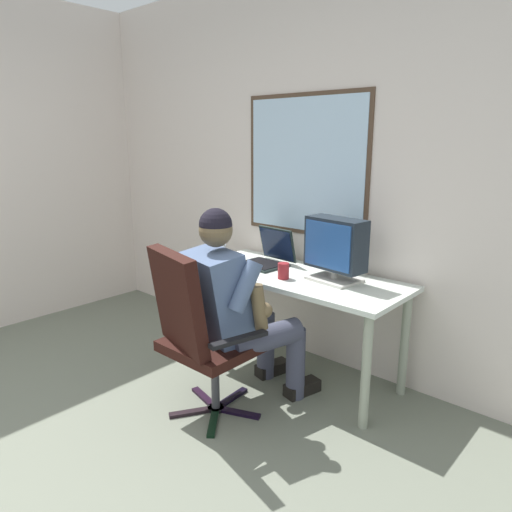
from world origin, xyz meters
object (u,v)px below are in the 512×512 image
at_px(desk, 295,288).
at_px(laptop, 269,255).
at_px(person_seated, 237,305).
at_px(office_chair, 197,327).
at_px(crt_monitor, 335,246).
at_px(wine_glass, 221,250).
at_px(coffee_mug, 283,271).

distance_m(desk, laptop, 0.35).
bearing_deg(person_seated, office_chair, -102.09).
bearing_deg(crt_monitor, office_chair, -113.59).
bearing_deg(wine_glass, coffee_mug, 1.02).
xyz_separation_m(desk, crt_monitor, (0.27, 0.05, 0.32)).
bearing_deg(crt_monitor, laptop, 176.61).
height_order(office_chair, crt_monitor, crt_monitor).
relative_size(office_chair, person_seated, 0.83).
height_order(desk, laptop, laptop).
bearing_deg(coffee_mug, crt_monitor, 33.32).
distance_m(desk, coffee_mug, 0.20).
bearing_deg(wine_glass, person_seated, -35.95).
height_order(office_chair, person_seated, person_seated).
bearing_deg(crt_monitor, coffee_mug, -146.68).
xyz_separation_m(person_seated, laptop, (-0.26, 0.60, 0.15)).
bearing_deg(person_seated, laptop, 113.77).
height_order(office_chair, coffee_mug, office_chair).
relative_size(laptop, wine_glass, 2.40).
relative_size(crt_monitor, laptop, 1.18).
height_order(desk, wine_glass, wine_glass).
relative_size(person_seated, coffee_mug, 11.98).
xyz_separation_m(crt_monitor, coffee_mug, (-0.27, -0.18, -0.17)).
relative_size(office_chair, coffee_mug, 9.96).
height_order(laptop, wine_glass, laptop).
relative_size(desk, crt_monitor, 3.67).
xyz_separation_m(desk, office_chair, (-0.10, -0.79, -0.06)).
bearing_deg(desk, person_seated, -94.36).
distance_m(desk, crt_monitor, 0.42).
height_order(office_chair, wine_glass, office_chair).
bearing_deg(office_chair, desk, 82.98).
bearing_deg(wine_glass, laptop, 40.44).
xyz_separation_m(wine_glass, coffee_mug, (0.56, 0.01, -0.05)).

